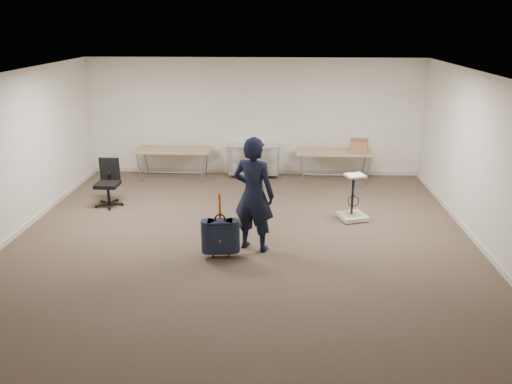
{
  "coord_description": "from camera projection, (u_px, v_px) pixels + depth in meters",
  "views": [
    {
      "loc": [
        0.63,
        -7.39,
        3.62
      ],
      "look_at": [
        0.25,
        0.3,
        0.96
      ],
      "focal_mm": 35.0,
      "sensor_mm": 36.0,
      "label": 1
    }
  ],
  "objects": [
    {
      "name": "ground",
      "position": [
        240.0,
        253.0,
        8.19
      ],
      "size": [
        9.0,
        9.0,
        0.0
      ],
      "primitive_type": "plane",
      "color": "#4E3B2F",
      "rests_on": "ground"
    },
    {
      "name": "room_shell",
      "position": [
        246.0,
        218.0,
        9.48
      ],
      "size": [
        8.0,
        9.0,
        9.0
      ],
      "color": "silver",
      "rests_on": "ground"
    },
    {
      "name": "folding_table_left",
      "position": [
        173.0,
        151.0,
        11.78
      ],
      "size": [
        1.8,
        0.75,
        0.73
      ],
      "color": "tan",
      "rests_on": "ground"
    },
    {
      "name": "folding_table_right",
      "position": [
        335.0,
        153.0,
        11.61
      ],
      "size": [
        1.8,
        0.75,
        0.73
      ],
      "color": "tan",
      "rests_on": "ground"
    },
    {
      "name": "wire_shelf",
      "position": [
        254.0,
        159.0,
        12.01
      ],
      "size": [
        1.22,
        0.47,
        0.8
      ],
      "color": "silver",
      "rests_on": "ground"
    },
    {
      "name": "person",
      "position": [
        254.0,
        195.0,
        8.03
      ],
      "size": [
        0.81,
        0.67,
        1.91
      ],
      "primitive_type": "imported",
      "rotation": [
        0.0,
        0.0,
        2.79
      ],
      "color": "black",
      "rests_on": "ground"
    },
    {
      "name": "suitcase",
      "position": [
        220.0,
        237.0,
        7.91
      ],
      "size": [
        0.41,
        0.26,
        1.07
      ],
      "color": "black",
      "rests_on": "ground"
    },
    {
      "name": "office_chair",
      "position": [
        109.0,
        192.0,
        10.21
      ],
      "size": [
        0.58,
        0.58,
        0.96
      ],
      "color": "black",
      "rests_on": "ground"
    },
    {
      "name": "equipment_cart",
      "position": [
        353.0,
        208.0,
        9.49
      ],
      "size": [
        0.62,
        0.62,
        0.89
      ],
      "color": "beige",
      "rests_on": "ground"
    },
    {
      "name": "cardboard_box",
      "position": [
        359.0,
        146.0,
        11.47
      ],
      "size": [
        0.46,
        0.38,
        0.3
      ],
      "primitive_type": "cube",
      "rotation": [
        0.0,
        0.0,
        -0.23
      ],
      "color": "#986847",
      "rests_on": "folding_table_right"
    }
  ]
}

